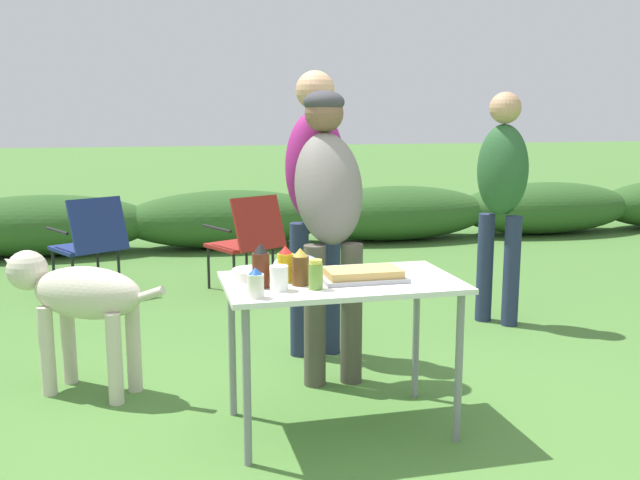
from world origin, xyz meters
The scene contains 18 objects.
ground_plane centered at (0.00, 0.00, 0.00)m, with size 60.00×60.00×0.00m, color #477533.
shrub_hedge centered at (0.00, 4.87, 0.33)m, with size 14.40×0.90×0.65m.
folding_table centered at (0.00, 0.00, 0.66)m, with size 1.10×0.64×0.74m.
food_tray centered at (0.10, -0.03, 0.77)m, with size 0.39×0.23×0.06m.
plate_stack centered at (-0.40, 0.11, 0.76)m, with size 0.20×0.20×0.05m, color white.
mixing_bowl centered at (-0.18, 0.16, 0.79)m, with size 0.23×0.23×0.10m, color #99B2CC.
paper_cup_stack centered at (-0.32, -0.13, 0.80)m, with size 0.08×0.08×0.11m, color white.
beer_bottle centered at (-0.21, -0.05, 0.82)m, with size 0.08×0.08×0.17m.
mustard_bottle centered at (-0.26, 0.02, 0.82)m, with size 0.07×0.07×0.17m.
relish_jar centered at (-0.16, -0.15, 0.81)m, with size 0.06×0.06×0.13m.
mayo_bottle centered at (-0.44, -0.23, 0.80)m, with size 0.07×0.07×0.13m.
bbq_sauce_bottle centered at (-0.39, -0.05, 0.84)m, with size 0.08×0.08×0.20m.
standing_person_with_beanie centered at (0.11, 0.68, 1.02)m, with size 0.40×0.51×1.64m.
standing_person_in_navy_coat centered at (1.57, 1.43, 1.00)m, with size 0.44×0.45×1.66m.
standing_person_in_gray_fleece centered at (0.13, 1.08, 1.07)m, with size 0.37×0.27×1.76m.
dog centered at (-1.26, 0.77, 0.53)m, with size 0.91×0.61×0.77m.
camp_chair_green_behind_table centered at (-1.36, 2.97, 0.47)m, with size 0.69×0.74×0.83m.
camp_chair_near_hedge centered at (-0.07, 2.77, 0.47)m, with size 0.68×0.73×0.83m.
Camera 1 is at (-0.87, -3.15, 1.52)m, focal length 40.00 mm.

